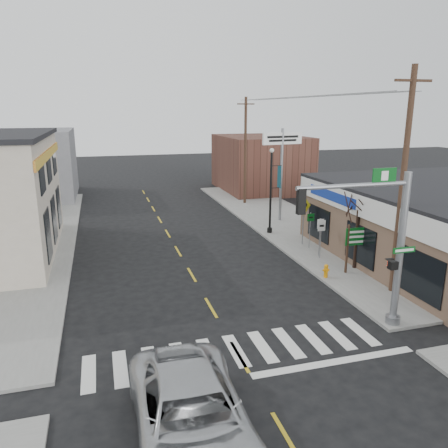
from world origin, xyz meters
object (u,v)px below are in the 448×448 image
object	(u,v)px
suv	(192,417)
bare_tree	(360,199)
traffic_signal_pole	(385,235)
utility_pole_far	(245,150)
guide_sign	(358,241)
lamp_post	(272,185)
utility_pole_near	(403,182)
dance_center_sign	(282,152)
fire_hydrant	(326,270)

from	to	relation	value
suv	bare_tree	size ratio (longest dim) A/B	1.30
traffic_signal_pole	utility_pole_far	size ratio (longest dim) A/B	0.67
bare_tree	suv	bearing A→B (deg)	-137.66
guide_sign	lamp_post	world-z (taller)	lamp_post
suv	guide_sign	bearing A→B (deg)	42.43
lamp_post	bare_tree	distance (m)	7.81
guide_sign	utility_pole_far	world-z (taller)	utility_pole_far
bare_tree	utility_pole_near	size ratio (longest dim) A/B	0.48
traffic_signal_pole	guide_sign	bearing A→B (deg)	65.34
dance_center_sign	bare_tree	bearing A→B (deg)	-99.53
lamp_post	utility_pole_near	distance (m)	11.01
traffic_signal_pole	utility_pole_far	bearing A→B (deg)	84.24
suv	fire_hydrant	xyz separation A→B (m)	(8.72, 9.07, -0.35)
traffic_signal_pole	utility_pole_far	xyz separation A→B (m)	(2.41, 23.22, 1.04)
dance_center_sign	utility_pole_near	world-z (taller)	utility_pole_near
traffic_signal_pole	utility_pole_near	size ratio (longest dim) A/B	0.62
lamp_post	fire_hydrant	bearing A→B (deg)	-67.99
utility_pole_near	lamp_post	bearing A→B (deg)	100.81
traffic_signal_pole	utility_pole_near	distance (m)	4.12
guide_sign	bare_tree	size ratio (longest dim) A/B	0.54
suv	traffic_signal_pole	world-z (taller)	traffic_signal_pole
guide_sign	utility_pole_far	distance (m)	18.15
dance_center_sign	utility_pole_near	distance (m)	13.74
utility_pole_far	lamp_post	bearing A→B (deg)	-105.01
guide_sign	lamp_post	size ratio (longest dim) A/B	0.45
traffic_signal_pole	utility_pole_far	world-z (taller)	utility_pole_far
bare_tree	utility_pole_far	size ratio (longest dim) A/B	0.52
utility_pole_far	utility_pole_near	bearing A→B (deg)	-95.87
lamp_post	utility_pole_far	distance (m)	9.93
fire_hydrant	bare_tree	distance (m)	4.06
suv	lamp_post	distance (m)	19.92
dance_center_sign	traffic_signal_pole	bearing A→B (deg)	-108.38
dance_center_sign	utility_pole_far	world-z (taller)	utility_pole_far
traffic_signal_pole	fire_hydrant	distance (m)	6.04
lamp_post	traffic_signal_pole	bearing A→B (deg)	-69.29
suv	dance_center_sign	world-z (taller)	dance_center_sign
suv	traffic_signal_pole	xyz separation A→B (m)	(8.16, 4.03, 2.94)
traffic_signal_pole	fire_hydrant	xyz separation A→B (m)	(0.56, 5.04, -3.28)
bare_tree	utility_pole_far	world-z (taller)	utility_pole_far
suv	bare_tree	xyz separation A→B (m)	(10.87, 9.90, 2.99)
guide_sign	utility_pole_near	world-z (taller)	utility_pole_near
fire_hydrant	dance_center_sign	xyz separation A→B (m)	(2.39, 11.45, 4.75)
traffic_signal_pole	fire_hydrant	world-z (taller)	traffic_signal_pole
suv	utility_pole_far	size ratio (longest dim) A/B	0.67
guide_sign	utility_pole_far	size ratio (longest dim) A/B	0.28
traffic_signal_pole	utility_pole_near	bearing A→B (deg)	45.64
lamp_post	bare_tree	xyz separation A→B (m)	(1.72, -7.61, 0.42)
lamp_post	utility_pole_near	world-z (taller)	utility_pole_near
traffic_signal_pole	fire_hydrant	size ratio (longest dim) A/B	8.88
suv	bare_tree	world-z (taller)	bare_tree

